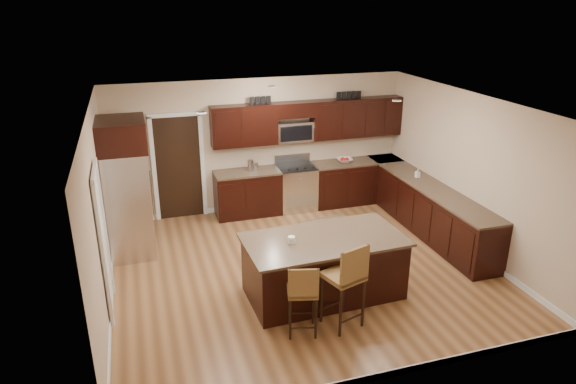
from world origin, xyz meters
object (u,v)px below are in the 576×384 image
object	(u,v)px
island	(324,268)
stool_mid	(347,277)
stool_left	(303,292)
refrigerator	(127,187)
range	(296,187)

from	to	relation	value
island	stool_mid	world-z (taller)	stool_mid
stool_left	refrigerator	bearing A→B (deg)	137.95
range	stool_mid	world-z (taller)	stool_mid
range	refrigerator	size ratio (longest dim) A/B	0.47
island	refrigerator	world-z (taller)	refrigerator
island	stool_left	world-z (taller)	stool_left
stool_mid	stool_left	bearing A→B (deg)	161.05
stool_left	stool_mid	bearing A→B (deg)	13.24
stool_mid	island	bearing A→B (deg)	71.36
stool_left	refrigerator	size ratio (longest dim) A/B	0.44
stool_mid	range	bearing A→B (deg)	63.17
island	refrigerator	xyz separation A→B (m)	(-2.67, 2.24, 0.77)
stool_mid	refrigerator	size ratio (longest dim) A/B	0.52
range	stool_mid	xyz separation A→B (m)	(-0.64, -4.12, 0.29)
island	stool_left	size ratio (longest dim) A/B	2.28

